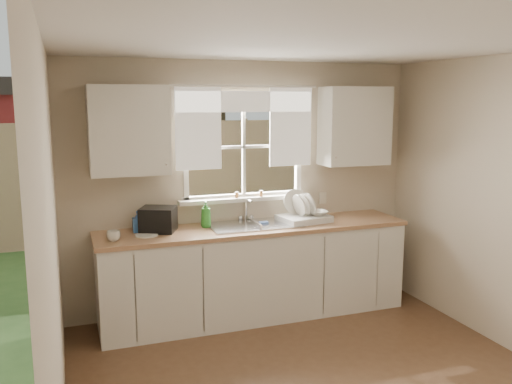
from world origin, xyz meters
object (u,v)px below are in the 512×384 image
object	(u,v)px
dish_rack	(303,215)
cup	(114,236)
black_appliance	(158,219)
soap_bottle_a	(206,214)

from	to	relation	value
dish_rack	cup	bearing A→B (deg)	-175.51
black_appliance	cup	bearing A→B (deg)	-128.87
dish_rack	soap_bottle_a	distance (m)	0.99
soap_bottle_a	cup	bearing A→B (deg)	-146.89
cup	black_appliance	world-z (taller)	black_appliance
cup	black_appliance	bearing A→B (deg)	11.33
dish_rack	soap_bottle_a	xyz separation A→B (m)	(-0.99, 0.08, 0.07)
soap_bottle_a	black_appliance	bearing A→B (deg)	-160.18
dish_rack	black_appliance	size ratio (longest dim) A/B	1.71
dish_rack	soap_bottle_a	bearing A→B (deg)	175.25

